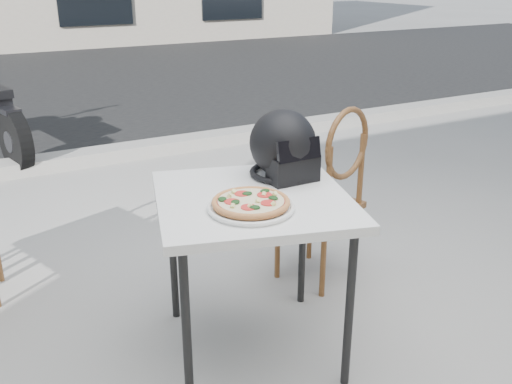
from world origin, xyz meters
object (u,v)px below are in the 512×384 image
cafe_table_main (253,211)px  plate (251,208)px  cafe_chair_main (330,187)px  pizza (251,202)px  helmet (284,147)px

cafe_table_main → plate: (-0.08, -0.13, 0.08)m
cafe_table_main → cafe_chair_main: 0.75m
cafe_table_main → plate: bearing=-120.8°
plate → pizza: (0.00, 0.00, 0.02)m
helmet → cafe_chair_main: 0.56m
cafe_table_main → pizza: bearing=-120.8°
plate → cafe_chair_main: cafe_chair_main is taller
helmet → cafe_chair_main: helmet is taller
pizza → cafe_chair_main: 0.90m
pizza → cafe_chair_main: cafe_chair_main is taller
pizza → cafe_chair_main: (0.73, 0.48, -0.23)m
helmet → plate: bearing=-138.4°
cafe_chair_main → plate: bearing=12.5°
cafe_table_main → pizza: size_ratio=2.91×
plate → cafe_chair_main: (0.73, 0.48, -0.21)m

